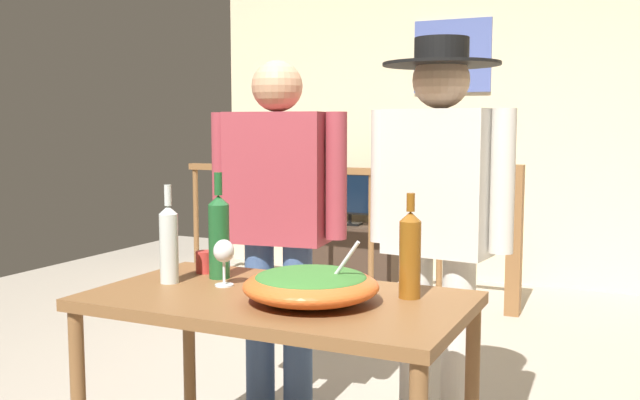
{
  "coord_description": "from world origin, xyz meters",
  "views": [
    {
      "loc": [
        1.16,
        -2.96,
        1.31
      ],
      "look_at": [
        0.05,
        -0.59,
        1.03
      ],
      "focal_mm": 39.83,
      "sensor_mm": 36.0,
      "label": 1
    }
  ],
  "objects_px": {
    "tv_console": "(350,251)",
    "mug_red": "(206,262)",
    "wine_bottle_clear": "(169,243)",
    "wine_bottle_amber": "(410,253)",
    "serving_table": "(278,319)",
    "wine_bottle_green": "(219,235)",
    "wine_glass": "(224,253)",
    "framed_picture": "(452,56)",
    "stair_railing": "(394,217)",
    "flat_screen_tv": "(349,195)",
    "salad_bowl": "(311,284)",
    "person_standing_right": "(439,209)",
    "person_standing_left": "(278,210)"
  },
  "relations": [
    {
      "from": "mug_red",
      "to": "wine_bottle_clear",
      "type": "bearing_deg",
      "value": -95.26
    },
    {
      "from": "framed_picture",
      "to": "stair_railing",
      "type": "bearing_deg",
      "value": -99.21
    },
    {
      "from": "tv_console",
      "to": "wine_bottle_clear",
      "type": "xyz_separation_m",
      "value": [
        0.79,
        -3.57,
        0.67
      ]
    },
    {
      "from": "salad_bowl",
      "to": "mug_red",
      "type": "bearing_deg",
      "value": 156.69
    },
    {
      "from": "wine_bottle_amber",
      "to": "mug_red",
      "type": "xyz_separation_m",
      "value": [
        -0.83,
        0.05,
        -0.11
      ]
    },
    {
      "from": "framed_picture",
      "to": "mug_red",
      "type": "height_order",
      "value": "framed_picture"
    },
    {
      "from": "framed_picture",
      "to": "tv_console",
      "type": "height_order",
      "value": "framed_picture"
    },
    {
      "from": "wine_bottle_amber",
      "to": "salad_bowl",
      "type": "bearing_deg",
      "value": -144.25
    },
    {
      "from": "tv_console",
      "to": "person_standing_left",
      "type": "height_order",
      "value": "person_standing_left"
    },
    {
      "from": "stair_railing",
      "to": "serving_table",
      "type": "distance_m",
      "value": 2.95
    },
    {
      "from": "wine_bottle_clear",
      "to": "mug_red",
      "type": "distance_m",
      "value": 0.23
    },
    {
      "from": "person_standing_right",
      "to": "salad_bowl",
      "type": "bearing_deg",
      "value": 79.99
    },
    {
      "from": "salad_bowl",
      "to": "wine_bottle_clear",
      "type": "height_order",
      "value": "wine_bottle_clear"
    },
    {
      "from": "salad_bowl",
      "to": "person_standing_right",
      "type": "relative_size",
      "value": 0.27
    },
    {
      "from": "wine_bottle_clear",
      "to": "wine_bottle_amber",
      "type": "xyz_separation_m",
      "value": [
        0.85,
        0.15,
        0.0
      ]
    },
    {
      "from": "flat_screen_tv",
      "to": "wine_glass",
      "type": "bearing_deg",
      "value": -74.18
    },
    {
      "from": "stair_railing",
      "to": "wine_bottle_clear",
      "type": "relative_size",
      "value": 7.68
    },
    {
      "from": "wine_bottle_amber",
      "to": "flat_screen_tv",
      "type": "bearing_deg",
      "value": 115.78
    },
    {
      "from": "wine_bottle_clear",
      "to": "salad_bowl",
      "type": "bearing_deg",
      "value": -4.03
    },
    {
      "from": "framed_picture",
      "to": "wine_glass",
      "type": "distance_m",
      "value": 3.96
    },
    {
      "from": "stair_railing",
      "to": "mug_red",
      "type": "bearing_deg",
      "value": -86.46
    },
    {
      "from": "serving_table",
      "to": "wine_bottle_green",
      "type": "bearing_deg",
      "value": 155.55
    },
    {
      "from": "wine_bottle_clear",
      "to": "person_standing_left",
      "type": "xyz_separation_m",
      "value": [
        0.08,
        0.67,
        0.05
      ]
    },
    {
      "from": "salad_bowl",
      "to": "stair_railing",
      "type": "bearing_deg",
      "value": 104.03
    },
    {
      "from": "tv_console",
      "to": "serving_table",
      "type": "distance_m",
      "value": 3.8
    },
    {
      "from": "flat_screen_tv",
      "to": "salad_bowl",
      "type": "bearing_deg",
      "value": -69.06
    },
    {
      "from": "wine_glass",
      "to": "person_standing_right",
      "type": "bearing_deg",
      "value": 46.47
    },
    {
      "from": "tv_console",
      "to": "wine_glass",
      "type": "xyz_separation_m",
      "value": [
        0.99,
        -3.53,
        0.64
      ]
    },
    {
      "from": "serving_table",
      "to": "wine_bottle_clear",
      "type": "distance_m",
      "value": 0.5
    },
    {
      "from": "mug_red",
      "to": "person_standing_right",
      "type": "xyz_separation_m",
      "value": [
        0.78,
        0.47,
        0.19
      ]
    },
    {
      "from": "tv_console",
      "to": "wine_bottle_green",
      "type": "bearing_deg",
      "value": -75.21
    },
    {
      "from": "wine_glass",
      "to": "mug_red",
      "type": "relative_size",
      "value": 1.52
    },
    {
      "from": "framed_picture",
      "to": "person_standing_right",
      "type": "height_order",
      "value": "framed_picture"
    },
    {
      "from": "salad_bowl",
      "to": "wine_bottle_amber",
      "type": "relative_size",
      "value": 1.26
    },
    {
      "from": "tv_console",
      "to": "wine_bottle_amber",
      "type": "bearing_deg",
      "value": -64.43
    },
    {
      "from": "wine_bottle_clear",
      "to": "stair_railing",
      "type": "bearing_deg",
      "value": 92.93
    },
    {
      "from": "tv_console",
      "to": "person_standing_left",
      "type": "bearing_deg",
      "value": -73.35
    },
    {
      "from": "mug_red",
      "to": "stair_railing",
      "type": "bearing_deg",
      "value": 93.54
    },
    {
      "from": "salad_bowl",
      "to": "person_standing_right",
      "type": "height_order",
      "value": "person_standing_right"
    },
    {
      "from": "wine_bottle_green",
      "to": "flat_screen_tv",
      "type": "bearing_deg",
      "value": 104.92
    },
    {
      "from": "framed_picture",
      "to": "wine_bottle_green",
      "type": "xyz_separation_m",
      "value": [
        0.11,
        -3.71,
        -0.97
      ]
    },
    {
      "from": "wine_glass",
      "to": "wine_bottle_amber",
      "type": "bearing_deg",
      "value": 9.67
    },
    {
      "from": "person_standing_right",
      "to": "flat_screen_tv",
      "type": "bearing_deg",
      "value": -54.07
    },
    {
      "from": "person_standing_right",
      "to": "person_standing_left",
      "type": "bearing_deg",
      "value": 7.0
    },
    {
      "from": "tv_console",
      "to": "person_standing_right",
      "type": "distance_m",
      "value": 3.39
    },
    {
      "from": "tv_console",
      "to": "mug_red",
      "type": "height_order",
      "value": "mug_red"
    },
    {
      "from": "framed_picture",
      "to": "wine_bottle_green",
      "type": "distance_m",
      "value": 3.84
    },
    {
      "from": "wine_glass",
      "to": "framed_picture",
      "type": "bearing_deg",
      "value": 92.91
    },
    {
      "from": "salad_bowl",
      "to": "tv_console",
      "type": "bearing_deg",
      "value": 110.78
    },
    {
      "from": "person_standing_right",
      "to": "mug_red",
      "type": "bearing_deg",
      "value": 37.76
    }
  ]
}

